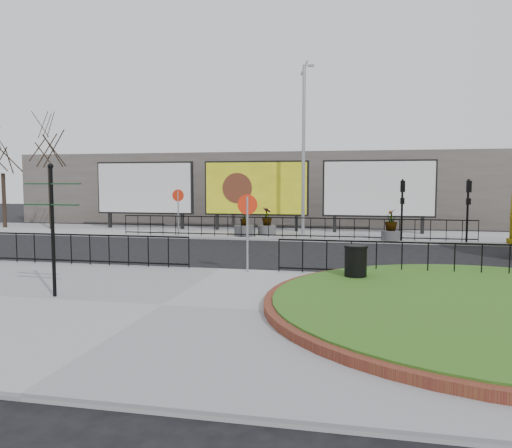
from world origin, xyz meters
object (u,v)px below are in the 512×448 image
(planter_a, at_px, (244,228))
(planter_c, at_px, (391,228))
(billboard_mid, at_px, (256,189))
(litter_bin, at_px, (356,265))
(planter_b, at_px, (267,225))
(fingerpost_sign, at_px, (52,217))
(lamp_post, at_px, (304,147))

(planter_a, relative_size, planter_c, 0.92)
(billboard_mid, xyz_separation_m, litter_bin, (5.89, -14.63, -1.93))
(billboard_mid, bearing_deg, litter_bin, -68.07)
(billboard_mid, relative_size, planter_a, 4.38)
(planter_b, bearing_deg, fingerpost_sign, -99.34)
(fingerpost_sign, height_order, litter_bin, fingerpost_sign)
(planter_c, bearing_deg, lamp_post, 160.40)
(planter_a, distance_m, planter_b, 1.35)
(planter_b, distance_m, planter_c, 6.58)
(fingerpost_sign, distance_m, litter_bin, 8.12)
(billboard_mid, bearing_deg, planter_a, -90.00)
(fingerpost_sign, height_order, planter_a, fingerpost_sign)
(fingerpost_sign, distance_m, planter_c, 16.80)
(lamp_post, xyz_separation_m, planter_a, (-3.01, -1.06, -4.26))
(billboard_mid, distance_m, planter_b, 3.13)
(planter_a, bearing_deg, billboard_mid, 90.00)
(billboard_mid, xyz_separation_m, planter_c, (7.50, -3.57, -1.87))
(litter_bin, height_order, planter_c, planter_c)
(lamp_post, height_order, litter_bin, lamp_post)
(billboard_mid, bearing_deg, lamp_post, -33.25)
(billboard_mid, bearing_deg, planter_b, -64.20)
(litter_bin, bearing_deg, planter_a, 116.92)
(lamp_post, relative_size, planter_a, 6.53)
(litter_bin, distance_m, planter_a, 13.01)
(billboard_mid, height_order, litter_bin, billboard_mid)
(lamp_post, bearing_deg, billboard_mid, 146.75)
(billboard_mid, distance_m, fingerpost_sign, 17.77)
(planter_b, bearing_deg, lamp_post, 6.93)
(lamp_post, height_order, fingerpost_sign, lamp_post)
(fingerpost_sign, bearing_deg, lamp_post, 81.53)
(lamp_post, bearing_deg, litter_bin, -77.16)
(billboard_mid, height_order, lamp_post, lamp_post)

